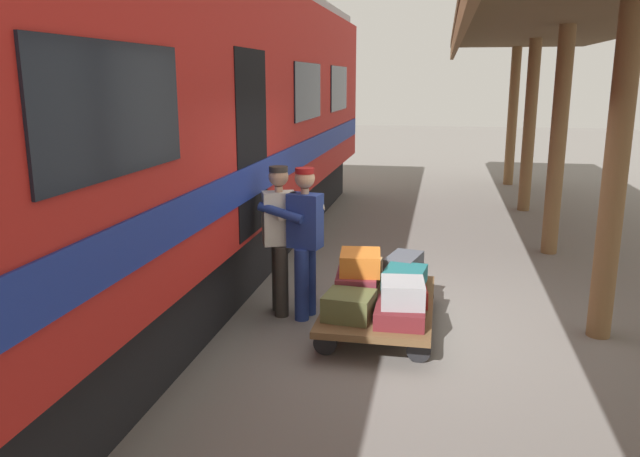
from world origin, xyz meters
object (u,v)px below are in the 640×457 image
(suitcase_maroon_trunk, at_px, (400,313))
(suitcase_slate_roller, at_px, (404,262))
(suitcase_burgundy_valise, at_px, (357,286))
(suitcase_olive_duffel, at_px, (349,306))
(train_car, at_px, (125,131))
(suitcase_red_plastic, at_px, (404,294))
(suitcase_teal_softside, at_px, (405,277))
(suitcase_black_hardshell, at_px, (407,277))
(porter_in_overalls, at_px, (303,238))
(suitcase_tan_vintage, at_px, (363,273))
(porter_by_door, at_px, (281,235))
(suitcase_orange_carryall, at_px, (360,262))
(luggage_cart, at_px, (380,305))
(suitcase_gray_aluminum, at_px, (403,293))

(suitcase_maroon_trunk, distance_m, suitcase_slate_roller, 1.11)
(suitcase_burgundy_valise, relative_size, suitcase_olive_duffel, 1.24)
(train_car, relative_size, suitcase_olive_duffel, 35.59)
(suitcase_red_plastic, bearing_deg, suitcase_olive_duffel, 47.00)
(suitcase_teal_softside, bearing_deg, suitcase_black_hardshell, -89.54)
(suitcase_red_plastic, xyz_separation_m, suitcase_olive_duffel, (0.51, 0.55, 0.03))
(suitcase_red_plastic, distance_m, porter_in_overalls, 1.26)
(suitcase_red_plastic, distance_m, suitcase_burgundy_valise, 0.51)
(suitcase_burgundy_valise, relative_size, porter_in_overalls, 0.34)
(suitcase_tan_vintage, xyz_separation_m, suitcase_red_plastic, (-0.51, 0.55, -0.04))
(suitcase_maroon_trunk, bearing_deg, porter_by_door, -29.09)
(suitcase_teal_softside, bearing_deg, suitcase_orange_carryall, -0.56)
(suitcase_black_hardshell, distance_m, suitcase_slate_roller, 0.19)
(suitcase_olive_duffel, relative_size, suitcase_teal_softside, 0.91)
(suitcase_black_hardshell, relative_size, suitcase_burgundy_valise, 0.82)
(suitcase_olive_duffel, height_order, porter_in_overalls, porter_in_overalls)
(luggage_cart, height_order, suitcase_olive_duffel, suitcase_olive_duffel)
(luggage_cart, bearing_deg, suitcase_gray_aluminum, 117.78)
(train_car, distance_m, suitcase_olive_duffel, 3.24)
(suitcase_burgundy_valise, height_order, suitcase_gray_aluminum, suitcase_gray_aluminum)
(suitcase_red_plastic, bearing_deg, suitcase_maroon_trunk, 90.00)
(suitcase_maroon_trunk, distance_m, suitcase_gray_aluminum, 0.21)
(train_car, bearing_deg, suitcase_gray_aluminum, 167.46)
(suitcase_tan_vintage, height_order, suitcase_orange_carryall, suitcase_orange_carryall)
(suitcase_maroon_trunk, relative_size, suitcase_teal_softside, 1.20)
(suitcase_teal_softside, relative_size, suitcase_orange_carryall, 1.03)
(suitcase_teal_softside, height_order, porter_by_door, porter_by_door)
(porter_by_door, bearing_deg, suitcase_gray_aluminum, 152.34)
(suitcase_tan_vintage, bearing_deg, suitcase_black_hardshell, 180.00)
(luggage_cart, relative_size, suitcase_red_plastic, 4.19)
(suitcase_gray_aluminum, bearing_deg, train_car, -12.54)
(suitcase_burgundy_valise, bearing_deg, suitcase_maroon_trunk, 133.00)
(suitcase_slate_roller, bearing_deg, suitcase_red_plastic, 93.93)
(suitcase_tan_vintage, xyz_separation_m, porter_in_overalls, (0.62, 0.38, 0.49))
(luggage_cart, xyz_separation_m, suitcase_burgundy_valise, (0.26, -0.00, 0.19))
(train_car, xyz_separation_m, suitcase_black_hardshell, (-3.20, -0.34, -1.65))
(porter_in_overalls, bearing_deg, suitcase_maroon_trunk, 147.79)
(suitcase_slate_roller, xyz_separation_m, porter_by_door, (1.37, 0.31, 0.33))
(suitcase_orange_carryall, bearing_deg, suitcase_black_hardshell, -132.90)
(suitcase_gray_aluminum, bearing_deg, suitcase_teal_softside, -89.09)
(suitcase_black_hardshell, bearing_deg, suitcase_slate_roller, 10.03)
(suitcase_burgundy_valise, relative_size, suitcase_orange_carryall, 1.16)
(suitcase_olive_duffel, height_order, suitcase_slate_roller, suitcase_slate_roller)
(suitcase_olive_duffel, height_order, porter_by_door, porter_by_door)
(luggage_cart, xyz_separation_m, porter_in_overalls, (0.88, -0.17, 0.67))
(luggage_cart, relative_size, porter_in_overalls, 1.17)
(suitcase_black_hardshell, bearing_deg, suitcase_burgundy_valise, 47.00)
(suitcase_orange_carryall, height_order, porter_by_door, porter_by_door)
(porter_by_door, bearing_deg, luggage_cart, 168.50)
(suitcase_olive_duffel, bearing_deg, suitcase_orange_carryall, -93.25)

